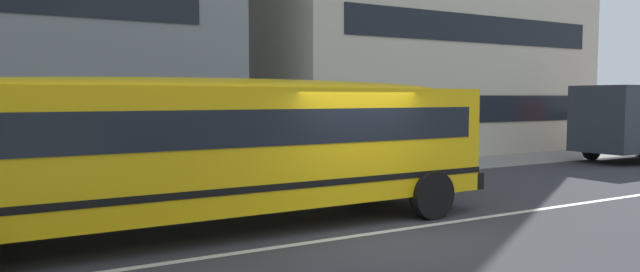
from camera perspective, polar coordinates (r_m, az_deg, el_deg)
ground_plane at (r=10.12m, az=5.27°, el=-9.82°), size 400.00×400.00×0.00m
sidewalk_far at (r=16.34m, az=-9.03°, el=-4.53°), size 120.00×3.00×0.01m
lane_centreline at (r=10.12m, az=5.27°, el=-9.80°), size 110.00×0.16×0.01m
school_bus at (r=10.15m, az=-11.61°, el=-0.51°), size 12.31×2.91×2.75m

